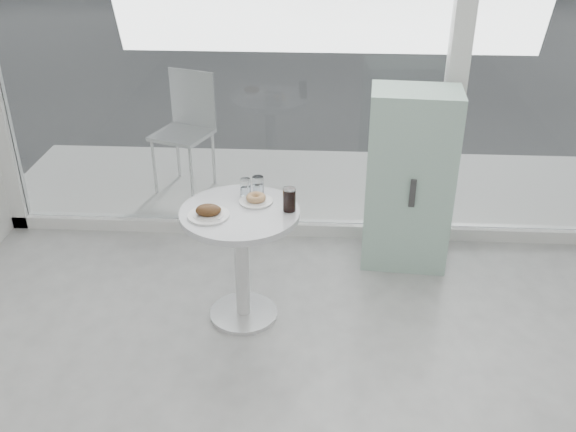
# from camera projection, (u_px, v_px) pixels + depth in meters

# --- Properties ---
(room_shell) EXTENTS (6.00, 6.00, 6.00)m
(room_shell) POSITION_uv_depth(u_px,v_px,m) (329.00, 303.00, 1.08)
(room_shell) COLOR white
(room_shell) RESTS_ON ground
(storefront) EXTENTS (5.00, 0.14, 3.00)m
(storefront) POSITION_uv_depth(u_px,v_px,m) (340.00, 13.00, 4.30)
(storefront) COLOR white
(storefront) RESTS_ON ground
(main_table) EXTENTS (0.72, 0.72, 0.77)m
(main_table) POSITION_uv_depth(u_px,v_px,m) (241.00, 242.00, 3.91)
(main_table) COLOR silver
(main_table) RESTS_ON ground
(patio_deck) EXTENTS (5.60, 1.60, 0.05)m
(patio_deck) POSITION_uv_depth(u_px,v_px,m) (323.00, 187.00, 5.81)
(patio_deck) COLOR silver
(patio_deck) RESTS_ON ground
(mint_cabinet) EXTENTS (0.63, 0.44, 1.30)m
(mint_cabinet) POSITION_uv_depth(u_px,v_px,m) (409.00, 180.00, 4.47)
(mint_cabinet) COLOR #91B9A5
(mint_cabinet) RESTS_ON ground
(patio_chair) EXTENTS (0.57, 0.57, 1.02)m
(patio_chair) POSITION_uv_depth(u_px,v_px,m) (186.00, 123.00, 5.54)
(patio_chair) COLOR silver
(patio_chair) RESTS_ON patio_deck
(plate_fritter) EXTENTS (0.25, 0.25, 0.07)m
(plate_fritter) POSITION_uv_depth(u_px,v_px,m) (209.00, 212.00, 3.74)
(plate_fritter) COLOR white
(plate_fritter) RESTS_ON main_table
(plate_donut) EXTENTS (0.21, 0.21, 0.05)m
(plate_donut) POSITION_uv_depth(u_px,v_px,m) (256.00, 199.00, 3.90)
(plate_donut) COLOR white
(plate_donut) RESTS_ON main_table
(water_tumbler_a) EXTENTS (0.07, 0.07, 0.11)m
(water_tumbler_a) POSITION_uv_depth(u_px,v_px,m) (246.00, 188.00, 3.97)
(water_tumbler_a) COLOR white
(water_tumbler_a) RESTS_ON main_table
(water_tumbler_b) EXTENTS (0.07, 0.07, 0.11)m
(water_tumbler_b) POSITION_uv_depth(u_px,v_px,m) (258.00, 186.00, 3.99)
(water_tumbler_b) COLOR white
(water_tumbler_b) RESTS_ON main_table
(cola_glass) EXTENTS (0.08, 0.08, 0.15)m
(cola_glass) POSITION_uv_depth(u_px,v_px,m) (289.00, 200.00, 3.78)
(cola_glass) COLOR white
(cola_glass) RESTS_ON main_table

